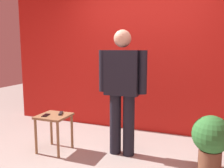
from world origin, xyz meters
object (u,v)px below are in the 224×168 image
(side_table, at_px, (54,122))
(potted_plant, at_px, (211,139))
(tv_remote, at_px, (61,113))
(standing_person, at_px, (122,86))
(cell_phone, at_px, (46,115))

(side_table, height_order, potted_plant, potted_plant)
(side_table, relative_size, tv_remote, 3.10)
(standing_person, relative_size, potted_plant, 2.46)
(cell_phone, relative_size, potted_plant, 0.21)
(standing_person, height_order, side_table, standing_person)
(cell_phone, bearing_deg, potted_plant, -6.29)
(tv_remote, relative_size, potted_plant, 0.25)
(cell_phone, xyz_separation_m, tv_remote, (0.15, 0.15, 0.01))
(side_table, distance_m, tv_remote, 0.15)
(standing_person, distance_m, cell_phone, 1.14)
(side_table, height_order, cell_phone, cell_phone)
(potted_plant, bearing_deg, cell_phone, -174.39)
(cell_phone, relative_size, tv_remote, 0.85)
(standing_person, height_order, tv_remote, standing_person)
(standing_person, bearing_deg, cell_phone, -162.25)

